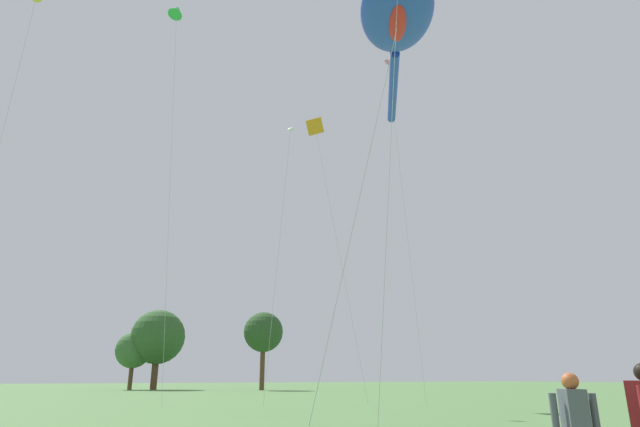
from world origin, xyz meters
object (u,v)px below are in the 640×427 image
Objects in this scene: small_kite_box_yellow at (35,2)px; small_kite_streamer_purple at (389,76)px; small_kite_tiny_distant at (177,12)px; tree_pine_center at (133,350)px; tree_shrub_far at (158,337)px; small_kite_diamond_red at (289,143)px; big_show_kite at (397,19)px; tree_oak_right at (263,332)px; small_kite_triangle_green at (317,136)px.

small_kite_streamer_purple is (22.79, -1.60, 1.00)m from small_kite_box_yellow.
small_kite_streamer_purple is at bearing 36.54° from small_kite_tiny_distant.
small_kite_box_yellow is at bearing -106.98° from tree_pine_center.
small_kite_diamond_red is at bearing -91.28° from tree_shrub_far.
small_kite_streamer_purple reaches higher than small_kite_diamond_red.
small_kite_tiny_distant reaches higher than small_kite_box_yellow.
big_show_kite is 1.57× the size of tree_shrub_far.
big_show_kite reaches higher than tree_shrub_far.
tree_pine_center is 17.01m from tree_oak_right.
small_kite_diamond_red is 1.65× the size of tree_shrub_far.
small_kite_tiny_distant is 15.51m from small_kite_streamer_purple.
tree_shrub_far is (2.06, 56.61, -8.55)m from big_show_kite.
big_show_kite is at bearing -89.35° from tree_pine_center.
big_show_kite reaches higher than tree_pine_center.
small_kite_triangle_green is 2.10× the size of tree_oak_right.
tree_pine_center is (13.12, 42.95, -16.73)m from small_kite_box_yellow.
big_show_kite is 2.22× the size of tree_pine_center.
big_show_kite is 57.28m from tree_shrub_far.
big_show_kite is 0.60× the size of small_kite_tiny_distant.
small_kite_diamond_red is 46.00m from tree_pine_center.
small_kite_streamer_purple is at bearing -85.43° from small_kite_triangle_green.
small_kite_tiny_distant is at bearing -127.50° from big_show_kite.
small_kite_diamond_red is 1.75× the size of tree_oak_right.
small_kite_diamond_red reaches higher than tree_pine_center.
small_kite_box_yellow is 0.93× the size of small_kite_streamer_purple.
tree_pine_center is 3.35m from tree_shrub_far.
tree_oak_right is at bearing -36.24° from tree_shrub_far.
small_kite_tiny_distant is (7.94, 1.96, 3.70)m from small_kite_box_yellow.
small_kite_triangle_green is (18.61, 1.89, -3.22)m from small_kite_box_yellow.
tree_oak_right is (8.56, 31.71, -11.42)m from small_kite_triangle_green.
small_kite_triangle_green is at bearing 113.87° from small_kite_diamond_red.
small_kite_box_yellow is 18.98m from small_kite_triangle_green.
small_kite_box_yellow is 2.22× the size of tree_shrub_far.
tree_oak_right is (11.35, -8.32, 0.40)m from tree_shrub_far.
small_kite_diamond_red is at bearing -87.79° from tree_pine_center.
small_kite_streamer_purple reaches higher than tree_oak_right.
small_kite_box_yellow is at bearing 140.13° from small_kite_triangle_green.
small_kite_tiny_distant is 1.31× the size of small_kite_triangle_green.
small_kite_streamer_purple reaches higher than tree_shrub_far.
small_kite_streamer_purple is 46.89m from tree_shrub_far.
big_show_kite is 0.66× the size of small_kite_streamer_purple.
big_show_kite is 21.15m from small_kite_box_yellow.
tree_oak_right is (13.40, 48.29, -8.15)m from big_show_kite.
small_kite_box_yellow is at bearing -110.68° from tree_shrub_far.
big_show_kite is 1.66× the size of tree_oak_right.
small_kite_box_yellow is 1.12× the size of small_kite_triangle_green.
small_kite_streamer_purple is at bearing -97.10° from tree_oak_right.
tree_pine_center is at bearing 132.82° from small_kite_tiny_distant.
small_kite_streamer_purple is at bearing -77.75° from tree_pine_center.
small_kite_tiny_distant is at bearing -97.20° from tree_pine_center.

